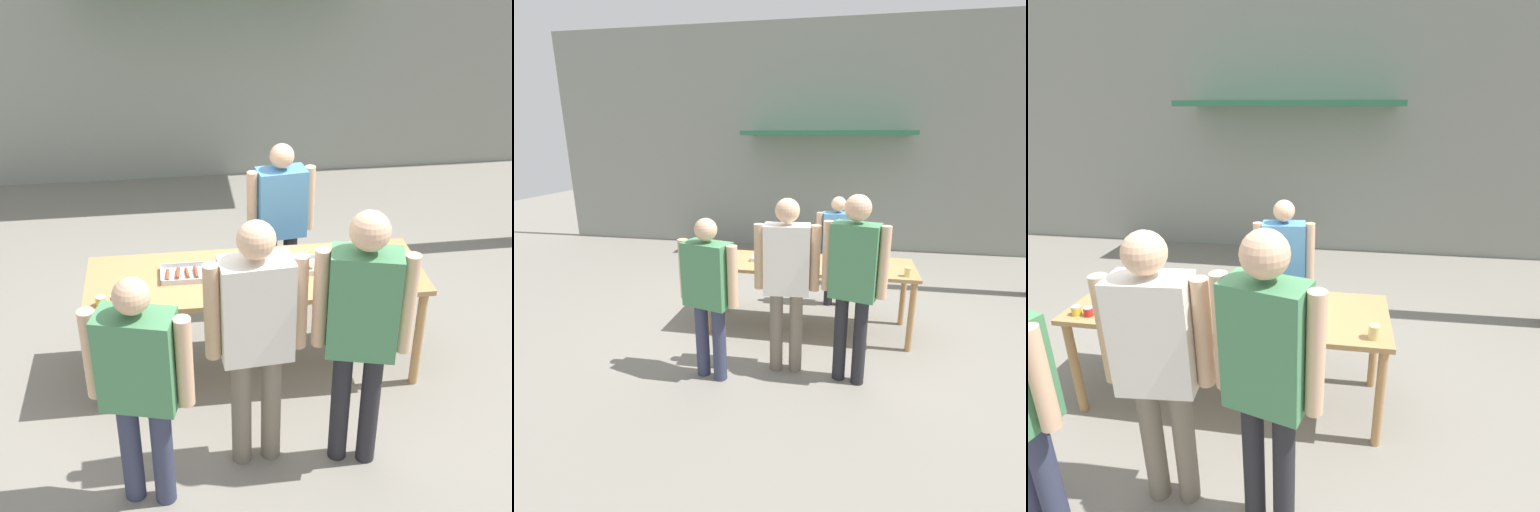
# 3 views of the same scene
# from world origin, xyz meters

# --- Properties ---
(ground_plane) EXTENTS (24.00, 24.00, 0.00)m
(ground_plane) POSITION_xyz_m (0.00, 0.00, 0.00)
(ground_plane) COLOR gray
(building_facade_back) EXTENTS (12.00, 1.11, 4.50)m
(building_facade_back) POSITION_xyz_m (0.00, 3.98, 2.26)
(building_facade_back) COLOR gray
(building_facade_back) RESTS_ON ground
(serving_table) EXTENTS (2.50, 0.81, 0.87)m
(serving_table) POSITION_xyz_m (0.00, 0.00, 0.78)
(serving_table) COLOR tan
(serving_table) RESTS_ON ground
(food_tray_sausages) EXTENTS (0.45, 0.25, 0.04)m
(food_tray_sausages) POSITION_xyz_m (-0.48, 0.03, 0.88)
(food_tray_sausages) COLOR silver
(food_tray_sausages) RESTS_ON serving_table
(food_tray_buns) EXTENTS (0.44, 0.25, 0.06)m
(food_tray_buns) POSITION_xyz_m (0.47, 0.03, 0.89)
(food_tray_buns) COLOR silver
(food_tray_buns) RESTS_ON serving_table
(condiment_jar_mustard) EXTENTS (0.07, 0.07, 0.07)m
(condiment_jar_mustard) POSITION_xyz_m (-1.11, -0.29, 0.90)
(condiment_jar_mustard) COLOR gold
(condiment_jar_mustard) RESTS_ON serving_table
(condiment_jar_ketchup) EXTENTS (0.07, 0.07, 0.07)m
(condiment_jar_ketchup) POSITION_xyz_m (-1.01, -0.29, 0.90)
(condiment_jar_ketchup) COLOR #B22319
(condiment_jar_ketchup) RESTS_ON serving_table
(beer_cup) EXTENTS (0.08, 0.08, 0.10)m
(beer_cup) POSITION_xyz_m (1.11, -0.28, 0.92)
(beer_cup) COLOR #DBC67A
(beer_cup) RESTS_ON serving_table
(person_server_behind_table) EXTENTS (0.58, 0.27, 1.56)m
(person_server_behind_table) POSITION_xyz_m (0.32, 0.83, 0.93)
(person_server_behind_table) COLOR #232328
(person_server_behind_table) RESTS_ON ground
(person_customer_with_cup) EXTENTS (0.59, 0.33, 1.85)m
(person_customer_with_cup) POSITION_xyz_m (0.51, -1.04, 1.11)
(person_customer_with_cup) COLOR #232328
(person_customer_with_cup) RESTS_ON ground
(person_customer_waiting_in_line) EXTENTS (0.63, 0.27, 1.79)m
(person_customer_waiting_in_line) POSITION_xyz_m (-0.12, -0.96, 1.06)
(person_customer_waiting_in_line) COLOR #756B5B
(person_customer_waiting_in_line) RESTS_ON ground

